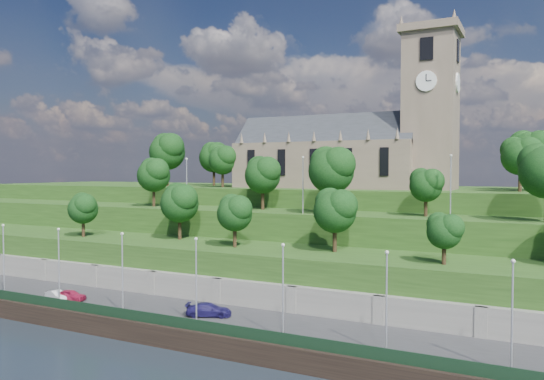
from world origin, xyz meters
The scene contains 17 objects.
ground centered at (0.00, 0.00, 0.00)m, with size 320.00×320.00×0.00m, color black.
promenade centered at (0.00, 6.00, 1.00)m, with size 160.00×12.00×2.00m, color #2D2D30.
quay_wall centered at (0.00, -0.05, 1.10)m, with size 160.00×0.50×2.20m, color black.
fence centered at (0.00, 0.60, 2.60)m, with size 160.00×0.10×1.20m, color black.
retaining_wall centered at (0.00, 11.97, 2.50)m, with size 160.00×2.10×5.00m.
embankment_lower centered at (0.00, 18.00, 4.00)m, with size 160.00×12.00×8.00m, color #214316.
embankment_upper centered at (0.00, 29.00, 6.00)m, with size 160.00×10.00×12.00m, color #214316.
hilltop centered at (0.00, 50.00, 7.50)m, with size 160.00×32.00×15.00m, color #214316.
church centered at (0.79, 45.98, 22.52)m, with size 38.60×12.35×27.60m.
trees_lower centered at (0.51, 18.53, 13.11)m, with size 71.48×9.05×8.32m.
trees_upper centered at (3.89, 27.93, 17.98)m, with size 65.38×9.01×9.55m.
trees_hilltop centered at (-4.93, 44.65, 21.22)m, with size 75.42×15.78×10.60m.
lamp_posts_promenade centered at (-2.00, 2.50, 7.22)m, with size 60.36×0.36×9.19m.
lamp_posts_upper centered at (0.00, 26.00, 16.67)m, with size 40.36×0.36×8.12m.
car_left centered at (-21.84, 4.04, 2.67)m, with size 1.59×3.94×1.34m, color #A41B3F.
car_middle centered at (-23.49, 3.41, 2.60)m, with size 1.26×3.61×1.19m, color #B7B6BB.
car_right centered at (-2.62, 5.78, 2.73)m, with size 2.04×5.01×1.45m, color #1C164F.
Camera 1 is at (29.49, -42.94, 18.17)m, focal length 35.00 mm.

